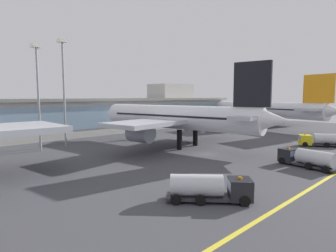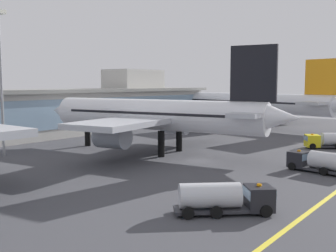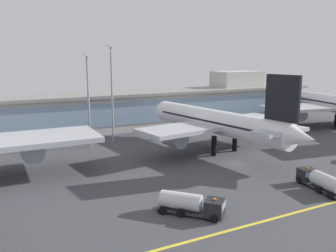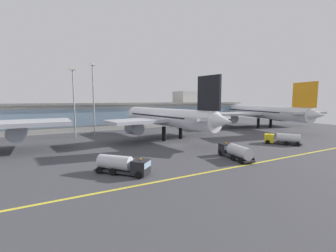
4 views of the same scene
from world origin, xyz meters
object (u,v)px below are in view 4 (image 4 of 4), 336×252
airliner_near_right (167,118)px  fuel_tanker_truck (281,139)px  airliner_far_right (259,112)px  service_truck_far (124,165)px  apron_light_mast_centre (74,92)px  apron_light_mast_west (93,89)px  baggage_tug_near (234,151)px

airliner_near_right → fuel_tanker_truck: 32.30m
airliner_near_right → airliner_far_right: bearing=-89.8°
airliner_far_right → fuel_tanker_truck: bearing=149.2°
airliner_far_right → fuel_tanker_truck: (-26.87, -29.81, -4.95)m
service_truck_far → apron_light_mast_centre: 43.95m
airliner_near_right → apron_light_mast_west: bearing=36.9°
airliner_near_right → apron_light_mast_west: (-17.91, 17.75, 9.03)m
airliner_near_right → fuel_tanker_truck: size_ratio=5.47×
airliner_far_right → apron_light_mast_centre: (-73.80, 8.34, 7.84)m
fuel_tanker_truck → apron_light_mast_west: apron_light_mast_west is taller
airliner_near_right → airliner_far_right: airliner_far_right is taller
service_truck_far → apron_light_mast_west: (3.95, 43.99, 13.95)m
service_truck_far → airliner_far_right: bearing=72.6°
airliner_far_right → apron_light_mast_west: bearing=92.5°
fuel_tanker_truck → baggage_tug_near: size_ratio=0.95×
baggage_tug_near → apron_light_mast_centre: bearing=39.5°
airliner_near_right → baggage_tug_near: 27.90m
service_truck_far → airliner_near_right: bearing=97.6°
apron_light_mast_west → apron_light_mast_centre: size_ratio=1.10×
airliner_near_right → apron_light_mast_west: size_ratio=2.04×
airliner_far_right → baggage_tug_near: bearing=136.8°
service_truck_far → apron_light_mast_west: 46.32m
airliner_near_right → airliner_far_right: (49.60, 7.40, 0.02)m
baggage_tug_near → apron_light_mast_centre: apron_light_mast_centre is taller
fuel_tanker_truck → apron_light_mast_centre: 61.82m
apron_light_mast_west → fuel_tanker_truck: bearing=-44.7°
service_truck_far → baggage_tug_near: bearing=44.3°
airliner_near_right → fuel_tanker_truck: (22.73, -22.41, -4.92)m
fuel_tanker_truck → apron_light_mast_west: bearing=10.7°
apron_light_mast_west → apron_light_mast_centre: apron_light_mast_west is taller
baggage_tug_near → apron_light_mast_west: size_ratio=0.39×
service_truck_far → apron_light_mast_centre: bearing=140.6°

